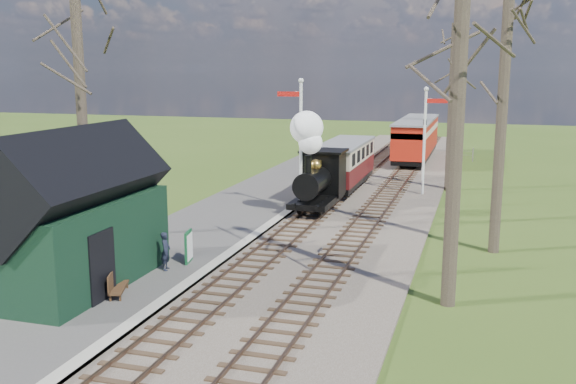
% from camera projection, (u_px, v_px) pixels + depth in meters
% --- Properties ---
extents(ground, '(140.00, 140.00, 0.00)m').
position_uv_depth(ground, '(138.00, 366.00, 14.51)').
color(ground, '#3A571B').
rests_on(ground, ground).
extents(distant_hills, '(114.40, 48.00, 22.02)m').
position_uv_depth(distant_hills, '(425.00, 260.00, 77.66)').
color(distant_hills, '#385B23').
rests_on(distant_hills, ground).
extents(ballast_bed, '(8.00, 60.00, 0.10)m').
position_uv_depth(ballast_bed, '(366.00, 192.00, 34.80)').
color(ballast_bed, brown).
rests_on(ballast_bed, ground).
extents(track_near, '(1.60, 60.00, 0.15)m').
position_uv_depth(track_near, '(343.00, 190.00, 35.16)').
color(track_near, brown).
rests_on(track_near, ground).
extents(track_far, '(1.60, 60.00, 0.15)m').
position_uv_depth(track_far, '(390.00, 192.00, 34.42)').
color(track_far, brown).
rests_on(track_far, ground).
extents(platform, '(5.00, 44.00, 0.20)m').
position_uv_depth(platform, '(228.00, 217.00, 28.64)').
color(platform, '#474442').
rests_on(platform, ground).
extents(coping_strip, '(0.40, 44.00, 0.21)m').
position_uv_depth(coping_strip, '(277.00, 220.00, 27.98)').
color(coping_strip, '#B2AD9E').
rests_on(coping_strip, ground).
extents(station_shed, '(3.25, 6.30, 4.78)m').
position_uv_depth(station_shed, '(75.00, 218.00, 19.06)').
color(station_shed, black).
rests_on(station_shed, platform).
extents(semaphore_near, '(1.22, 0.24, 6.22)m').
position_uv_depth(semaphore_near, '(299.00, 136.00, 29.07)').
color(semaphore_near, silver).
rests_on(semaphore_near, ground).
extents(semaphore_far, '(1.22, 0.24, 5.72)m').
position_uv_depth(semaphore_far, '(426.00, 133.00, 33.29)').
color(semaphore_far, silver).
rests_on(semaphore_far, ground).
extents(bare_trees, '(15.51, 22.39, 12.00)m').
position_uv_depth(bare_trees, '(311.00, 109.00, 22.63)').
color(bare_trees, '#382D23').
rests_on(bare_trees, ground).
extents(fence_line, '(12.60, 0.08, 1.00)m').
position_uv_depth(fence_line, '(386.00, 151.00, 48.14)').
color(fence_line, slate).
rests_on(fence_line, ground).
extents(locomotive, '(1.86, 4.34, 4.65)m').
position_uv_depth(locomotive, '(317.00, 168.00, 29.40)').
color(locomotive, black).
rests_on(locomotive, ground).
extents(coach, '(2.17, 7.44, 2.28)m').
position_uv_depth(coach, '(344.00, 162.00, 35.20)').
color(coach, black).
rests_on(coach, ground).
extents(red_carriage_a, '(2.34, 5.80, 2.46)m').
position_uv_depth(red_carriage_a, '(412.00, 142.00, 43.92)').
color(red_carriage_a, black).
rests_on(red_carriage_a, ground).
extents(red_carriage_b, '(2.34, 5.80, 2.46)m').
position_uv_depth(red_carriage_b, '(420.00, 134.00, 49.09)').
color(red_carriage_b, black).
rests_on(red_carriage_b, ground).
extents(sign_board, '(0.23, 0.74, 1.08)m').
position_uv_depth(sign_board, '(189.00, 247.00, 21.54)').
color(sign_board, '#114F27').
rests_on(sign_board, platform).
extents(bench, '(0.78, 1.31, 0.72)m').
position_uv_depth(bench, '(116.00, 283.00, 18.48)').
color(bench, '#412917').
rests_on(bench, platform).
extents(person, '(0.39, 0.51, 1.25)m').
position_uv_depth(person, '(166.00, 251.00, 20.72)').
color(person, black).
rests_on(person, platform).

